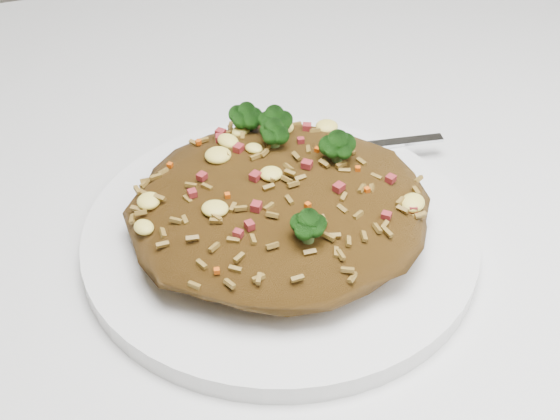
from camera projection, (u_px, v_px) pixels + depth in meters
The scene contains 4 objects.
dining_table at pixel (317, 292), 0.61m from camera, with size 1.20×0.80×0.75m.
plate at pixel (280, 236), 0.51m from camera, with size 0.26×0.26×0.01m, color white.
fried_rice at pixel (280, 196), 0.49m from camera, with size 0.19×0.18×0.06m.
fork at pixel (347, 148), 0.57m from camera, with size 0.16×0.04×0.00m.
Camera 1 is at (-0.16, -0.39, 1.10)m, focal length 50.00 mm.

